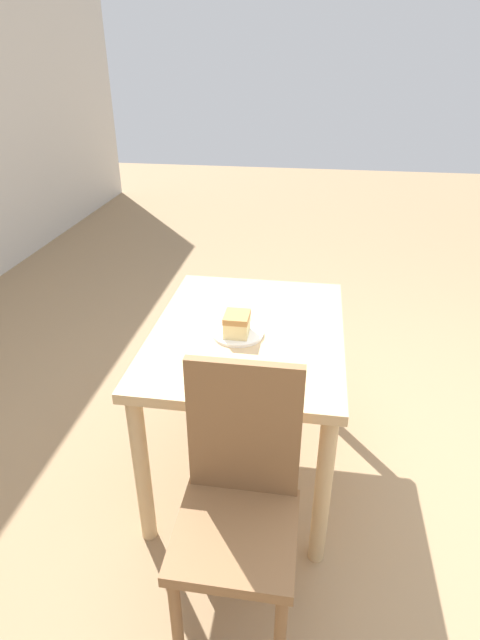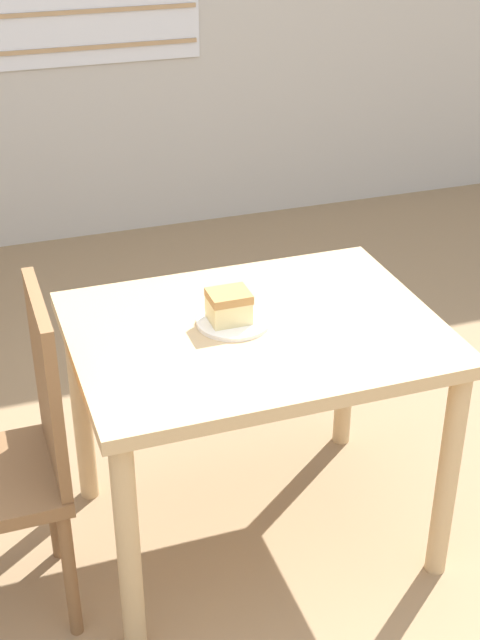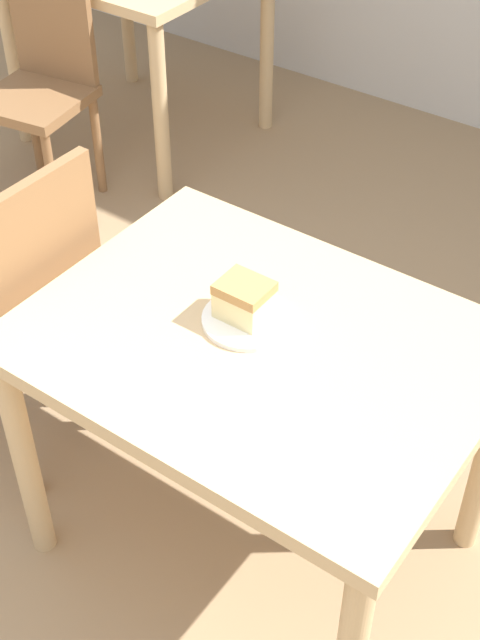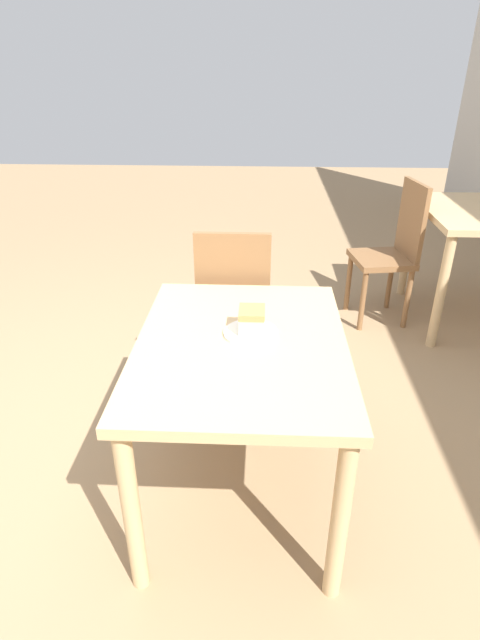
{
  "view_description": "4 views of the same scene",
  "coord_description": "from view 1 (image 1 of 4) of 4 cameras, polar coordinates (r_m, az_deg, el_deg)",
  "views": [
    {
      "loc": [
        -1.61,
        0.33,
        1.72
      ],
      "look_at": [
        0.12,
        0.6,
        0.78
      ],
      "focal_mm": 28.0,
      "sensor_mm": 36.0,
      "label": 1
    },
    {
      "loc": [
        -0.59,
        -1.42,
        1.93
      ],
      "look_at": [
        0.09,
        0.57,
        0.76
      ],
      "focal_mm": 50.0,
      "sensor_mm": 36.0,
      "label": 2
    },
    {
      "loc": [
        0.92,
        -0.6,
        2.01
      ],
      "look_at": [
        0.07,
        0.58,
        0.74
      ],
      "focal_mm": 50.0,
      "sensor_mm": 36.0,
      "label": 3
    },
    {
      "loc": [
        1.69,
        0.64,
        1.64
      ],
      "look_at": [
        0.05,
        0.56,
        0.77
      ],
      "focal_mm": 28.0,
      "sensor_mm": 36.0,
      "label": 4
    }
  ],
  "objects": [
    {
      "name": "ground_plane",
      "position": [
        2.38,
        14.72,
        -19.17
      ],
      "size": [
        14.0,
        14.0,
        0.0
      ],
      "primitive_type": "plane",
      "color": "#997A56"
    },
    {
      "name": "dining_table_near",
      "position": [
        2.08,
        0.89,
        -3.67
      ],
      "size": [
        1.0,
        0.77,
        0.73
      ],
      "color": "tan",
      "rests_on": "ground_plane"
    },
    {
      "name": "plate",
      "position": [
        1.98,
        -0.24,
        -1.56
      ],
      "size": [
        0.2,
        0.2,
        0.01
      ],
      "color": "white",
      "rests_on": "dining_table_near"
    },
    {
      "name": "cake_slice",
      "position": [
        1.94,
        -0.36,
        -0.45
      ],
      "size": [
        0.11,
        0.1,
        0.09
      ],
      "color": "beige",
      "rests_on": "plate"
    },
    {
      "name": "chair_near_window",
      "position": [
        1.62,
        -0.13,
        -19.98
      ],
      "size": [
        0.37,
        0.37,
        0.95
      ],
      "rotation": [
        0.0,
        0.0,
        -1.57
      ],
      "color": "brown",
      "rests_on": "ground_plane"
    }
  ]
}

